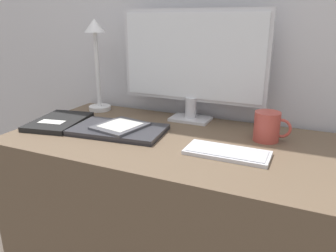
{
  "coord_description": "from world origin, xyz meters",
  "views": [
    {
      "loc": [
        0.4,
        -0.79,
        1.12
      ],
      "look_at": [
        -0.04,
        0.18,
        0.78
      ],
      "focal_mm": 35.0,
      "sensor_mm": 36.0,
      "label": 1
    }
  ],
  "objects_px": {
    "desk_lamp": "(96,55)",
    "laptop": "(119,130)",
    "ereader": "(120,126)",
    "monitor": "(192,61)",
    "notebook": "(59,122)",
    "keyboard": "(227,153)",
    "coffee_mug": "(268,126)"
  },
  "relations": [
    {
      "from": "laptop",
      "to": "ereader",
      "type": "relative_size",
      "value": 1.75
    },
    {
      "from": "desk_lamp",
      "to": "ereader",
      "type": "bearing_deg",
      "value": -41.63
    },
    {
      "from": "monitor",
      "to": "laptop",
      "type": "bearing_deg",
      "value": -126.67
    },
    {
      "from": "notebook",
      "to": "coffee_mug",
      "type": "xyz_separation_m",
      "value": [
        0.8,
        0.15,
        0.04
      ]
    },
    {
      "from": "monitor",
      "to": "notebook",
      "type": "bearing_deg",
      "value": -150.17
    },
    {
      "from": "monitor",
      "to": "laptop",
      "type": "distance_m",
      "value": 0.4
    },
    {
      "from": "ereader",
      "to": "coffee_mug",
      "type": "distance_m",
      "value": 0.54
    },
    {
      "from": "monitor",
      "to": "desk_lamp",
      "type": "distance_m",
      "value": 0.45
    },
    {
      "from": "ereader",
      "to": "coffee_mug",
      "type": "height_order",
      "value": "coffee_mug"
    },
    {
      "from": "keyboard",
      "to": "coffee_mug",
      "type": "xyz_separation_m",
      "value": [
        0.09,
        0.18,
        0.05
      ]
    },
    {
      "from": "keyboard",
      "to": "desk_lamp",
      "type": "xyz_separation_m",
      "value": [
        -0.68,
        0.28,
        0.25
      ]
    },
    {
      "from": "desk_lamp",
      "to": "coffee_mug",
      "type": "height_order",
      "value": "desk_lamp"
    },
    {
      "from": "laptop",
      "to": "coffee_mug",
      "type": "relative_size",
      "value": 2.85
    },
    {
      "from": "ereader",
      "to": "desk_lamp",
      "type": "bearing_deg",
      "value": 138.37
    },
    {
      "from": "keyboard",
      "to": "notebook",
      "type": "bearing_deg",
      "value": 177.59
    },
    {
      "from": "desk_lamp",
      "to": "laptop",
      "type": "bearing_deg",
      "value": -42.89
    },
    {
      "from": "notebook",
      "to": "ereader",
      "type": "bearing_deg",
      "value": 3.37
    },
    {
      "from": "keyboard",
      "to": "coffee_mug",
      "type": "height_order",
      "value": "coffee_mug"
    },
    {
      "from": "keyboard",
      "to": "notebook",
      "type": "height_order",
      "value": "notebook"
    },
    {
      "from": "laptop",
      "to": "coffee_mug",
      "type": "distance_m",
      "value": 0.54
    },
    {
      "from": "desk_lamp",
      "to": "keyboard",
      "type": "bearing_deg",
      "value": -22.01
    },
    {
      "from": "laptop",
      "to": "ereader",
      "type": "bearing_deg",
      "value": 49.03
    },
    {
      "from": "laptop",
      "to": "ereader",
      "type": "height_order",
      "value": "ereader"
    },
    {
      "from": "keyboard",
      "to": "coffee_mug",
      "type": "bearing_deg",
      "value": 62.52
    },
    {
      "from": "coffee_mug",
      "to": "keyboard",
      "type": "bearing_deg",
      "value": -117.48
    },
    {
      "from": "ereader",
      "to": "monitor",
      "type": "bearing_deg",
      "value": 53.43
    },
    {
      "from": "ereader",
      "to": "notebook",
      "type": "relative_size",
      "value": 0.71
    },
    {
      "from": "ereader",
      "to": "laptop",
      "type": "bearing_deg",
      "value": -130.97
    },
    {
      "from": "monitor",
      "to": "desk_lamp",
      "type": "xyz_separation_m",
      "value": [
        -0.45,
        -0.03,
        0.01
      ]
    },
    {
      "from": "keyboard",
      "to": "desk_lamp",
      "type": "distance_m",
      "value": 0.78
    },
    {
      "from": "ereader",
      "to": "desk_lamp",
      "type": "relative_size",
      "value": 0.51
    },
    {
      "from": "keyboard",
      "to": "notebook",
      "type": "xyz_separation_m",
      "value": [
        -0.71,
        0.03,
        0.0
      ]
    }
  ]
}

